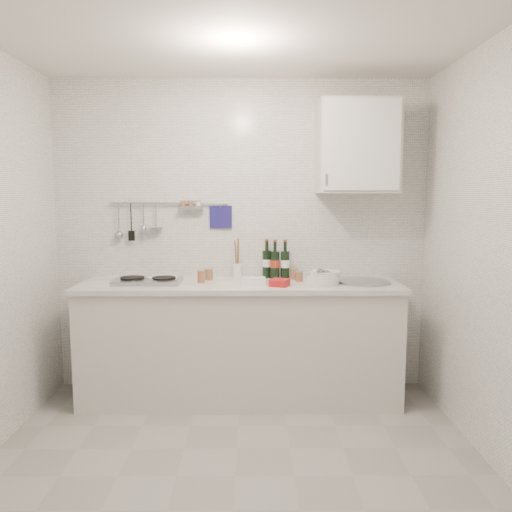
{
  "coord_description": "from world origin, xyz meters",
  "views": [
    {
      "loc": [
        0.1,
        -2.66,
        1.58
      ],
      "look_at": [
        0.12,
        0.9,
        1.15
      ],
      "focal_mm": 35.0,
      "sensor_mm": 36.0,
      "label": 1
    }
  ],
  "objects": [
    {
      "name": "plate_stack_hob",
      "position": [
        -0.6,
        1.15,
        0.94
      ],
      "size": [
        0.25,
        0.25,
        0.03
      ],
      "rotation": [
        0.0,
        0.0,
        -0.07
      ],
      "color": "#5366BC",
      "rests_on": "counter"
    },
    {
      "name": "floor",
      "position": [
        0.0,
        0.0,
        0.0
      ],
      "size": [
        3.0,
        3.0,
        0.0
      ],
      "primitive_type": "plane",
      "color": "gray",
      "rests_on": "ground"
    },
    {
      "name": "wall_cabinet",
      "position": [
        0.9,
        1.22,
        1.95
      ],
      "size": [
        0.6,
        0.38,
        0.7
      ],
      "color": "beige",
      "rests_on": "back_wall"
    },
    {
      "name": "jar_b",
      "position": [
        0.43,
        1.25,
        0.96
      ],
      "size": [
        0.07,
        0.07,
        0.09
      ],
      "rotation": [
        0.0,
        0.0,
        0.19
      ],
      "color": "brown",
      "rests_on": "counter"
    },
    {
      "name": "ceiling",
      "position": [
        0.0,
        0.0,
        2.5
      ],
      "size": [
        3.0,
        3.0,
        0.0
      ],
      "primitive_type": "plane",
      "rotation": [
        3.14,
        0.0,
        0.0
      ],
      "color": "silver",
      "rests_on": "back_wall"
    },
    {
      "name": "wall_rail",
      "position": [
        -0.6,
        1.37,
        1.43
      ],
      "size": [
        0.98,
        0.09,
        0.34
      ],
      "color": "#93969B",
      "rests_on": "back_wall"
    },
    {
      "name": "butter_dish",
      "position": [
        0.1,
        1.01,
        0.95
      ],
      "size": [
        0.19,
        0.11,
        0.06
      ],
      "primitive_type": "cube",
      "rotation": [
        0.0,
        0.0,
        0.08
      ],
      "color": "white",
      "rests_on": "counter"
    },
    {
      "name": "utensil_crock",
      "position": [
        -0.03,
        1.32,
        1.0
      ],
      "size": [
        0.08,
        0.08,
        0.32
      ],
      "rotation": [
        0.0,
        0.0,
        0.13
      ],
      "color": "white",
      "rests_on": "counter"
    },
    {
      "name": "wall_right",
      "position": [
        1.5,
        0.0,
        1.25
      ],
      "size": [
        0.02,
        2.8,
        2.5
      ],
      "primitive_type": "cube",
      "color": "silver",
      "rests_on": "floor"
    },
    {
      "name": "jar_a",
      "position": [
        -0.25,
        1.24,
        0.97
      ],
      "size": [
        0.06,
        0.06,
        0.09
      ],
      "rotation": [
        0.0,
        0.0,
        0.02
      ],
      "color": "brown",
      "rests_on": "counter"
    },
    {
      "name": "wine_bottles",
      "position": [
        0.28,
        1.31,
        1.07
      ],
      "size": [
        0.22,
        0.12,
        0.31
      ],
      "rotation": [
        0.0,
        0.0,
        -0.29
      ],
      "color": "black",
      "rests_on": "counter"
    },
    {
      "name": "jar_d",
      "position": [
        -0.3,
        1.11,
        0.97
      ],
      "size": [
        0.06,
        0.06,
        0.1
      ],
      "rotation": [
        0.0,
        0.0,
        -0.2
      ],
      "color": "brown",
      "rests_on": "counter"
    },
    {
      "name": "jar_c",
      "position": [
        0.46,
        1.16,
        0.96
      ],
      "size": [
        0.06,
        0.06,
        0.08
      ],
      "rotation": [
        0.0,
        0.0,
        0.13
      ],
      "color": "brown",
      "rests_on": "counter"
    },
    {
      "name": "counter",
      "position": [
        0.01,
        1.1,
        0.43
      ],
      "size": [
        2.44,
        0.64,
        0.96
      ],
      "color": "beige",
      "rests_on": "floor"
    },
    {
      "name": "plate_stack_sink",
      "position": [
        0.63,
        1.04,
        0.97
      ],
      "size": [
        0.28,
        0.27,
        0.11
      ],
      "rotation": [
        0.0,
        0.0,
        0.07
      ],
      "color": "white",
      "rests_on": "counter"
    },
    {
      "name": "back_wall",
      "position": [
        0.0,
        1.4,
        1.25
      ],
      "size": [
        3.0,
        0.02,
        2.5
      ],
      "primitive_type": "cube",
      "color": "silver",
      "rests_on": "floor"
    },
    {
      "name": "strawberry_punnet",
      "position": [
        0.3,
        0.95,
        0.95
      ],
      "size": [
        0.16,
        0.16,
        0.05
      ],
      "primitive_type": "cube",
      "rotation": [
        0.0,
        0.0,
        -0.4
      ],
      "color": "red",
      "rests_on": "counter"
    }
  ]
}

